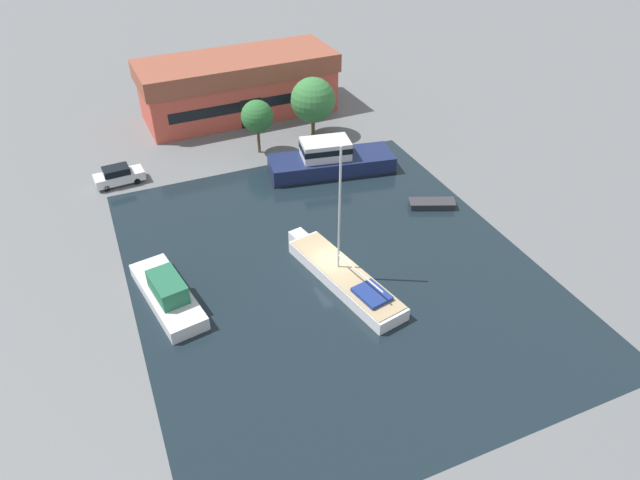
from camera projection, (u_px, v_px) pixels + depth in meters
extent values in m
plane|color=slate|center=(334.00, 269.00, 43.33)|extent=(440.00, 440.00, 0.00)
cube|color=black|center=(334.00, 269.00, 43.32)|extent=(29.40, 35.04, 0.01)
cube|color=#C64C3D|center=(239.00, 94.00, 65.24)|extent=(21.52, 8.75, 4.60)
cube|color=brown|center=(237.00, 66.00, 63.27)|extent=(22.17, 9.01, 2.03)
cube|color=black|center=(251.00, 113.00, 62.68)|extent=(2.40, 0.14, 3.22)
cube|color=black|center=(251.00, 105.00, 62.14)|extent=(18.08, 0.62, 1.15)
cylinder|color=brown|center=(313.00, 126.00, 61.23)|extent=(0.39, 0.39, 2.27)
sphere|color=#387A3D|center=(313.00, 100.00, 59.51)|extent=(4.69, 4.69, 4.69)
cylinder|color=brown|center=(259.00, 140.00, 57.93)|extent=(0.29, 0.29, 2.74)
sphere|color=#2D6B33|center=(257.00, 116.00, 56.40)|extent=(3.23, 3.23, 3.23)
cube|color=silver|center=(119.00, 177.00, 53.23)|extent=(4.59, 2.18, 0.83)
cube|color=black|center=(116.00, 171.00, 52.73)|extent=(2.44, 1.79, 0.64)
cube|color=black|center=(129.00, 168.00, 53.19)|extent=(0.16, 1.46, 0.51)
cylinder|color=black|center=(133.00, 173.00, 54.56)|extent=(0.61, 0.25, 0.60)
cylinder|color=black|center=(137.00, 181.00, 53.40)|extent=(0.61, 0.25, 0.60)
cylinder|color=black|center=(104.00, 180.00, 53.52)|extent=(0.61, 0.25, 0.60)
cylinder|color=black|center=(107.00, 188.00, 52.36)|extent=(0.61, 0.25, 0.60)
cube|color=white|center=(345.00, 278.00, 41.71)|extent=(4.87, 11.46, 0.97)
cube|color=white|center=(299.00, 238.00, 45.79)|extent=(1.40, 1.42, 0.97)
cube|color=tan|center=(345.00, 273.00, 41.40)|extent=(4.67, 11.00, 0.08)
cylinder|color=silver|center=(340.00, 211.00, 39.02)|extent=(0.16, 0.16, 9.82)
cylinder|color=silver|center=(360.00, 273.00, 39.62)|extent=(1.15, 4.94, 0.12)
cube|color=navy|center=(372.00, 294.00, 39.26)|extent=(2.31, 2.78, 0.30)
cube|color=#19234C|center=(331.00, 164.00, 55.04)|extent=(12.38, 5.85, 1.61)
cube|color=black|center=(331.00, 170.00, 55.44)|extent=(12.51, 5.95, 0.18)
cube|color=silver|center=(325.00, 149.00, 53.94)|extent=(4.93, 3.53, 1.73)
cube|color=black|center=(326.00, 147.00, 53.84)|extent=(5.03, 3.63, 0.55)
cube|color=#23282D|center=(432.00, 204.00, 50.22)|extent=(4.08, 2.72, 0.52)
cube|color=#333338|center=(432.00, 201.00, 50.04)|extent=(4.26, 2.86, 0.08)
cube|color=silver|center=(168.00, 296.00, 40.16)|extent=(4.09, 8.77, 1.01)
cube|color=#236647|center=(168.00, 287.00, 39.11)|extent=(2.43, 3.65, 1.36)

